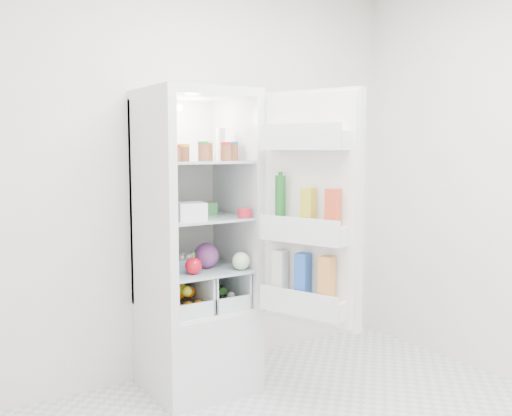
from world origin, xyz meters
TOP-DOWN VIEW (x-y plane):
  - room_walls at (0.00, 0.00)m, footprint 3.02×3.02m
  - refrigerator at (-0.20, 1.25)m, footprint 0.60×0.60m
  - shelf_low at (-0.20, 1.19)m, footprint 0.49×0.53m
  - shelf_mid at (-0.20, 1.19)m, footprint 0.49×0.53m
  - shelf_top at (-0.20, 1.19)m, footprint 0.49×0.53m
  - crisper_left at (-0.32, 1.19)m, footprint 0.23×0.46m
  - crisper_right at (-0.08, 1.19)m, footprint 0.23×0.46m
  - condiment_jars at (-0.20, 1.07)m, footprint 0.46×0.16m
  - squeeze_bottle at (-0.05, 1.17)m, footprint 0.07×0.07m
  - tub_white at (-0.31, 1.05)m, footprint 0.19×0.19m
  - tin_red at (-0.01, 0.96)m, footprint 0.09×0.09m
  - foil_tray at (-0.36, 1.29)m, footprint 0.17×0.14m
  - tub_green at (-0.13, 1.22)m, footprint 0.13×0.15m
  - red_cabbage at (-0.16, 1.15)m, footprint 0.15×0.15m
  - bell_pepper at (-0.30, 1.03)m, footprint 0.10×0.10m
  - mushroom_bowl at (-0.29, 1.17)m, footprint 0.19×0.19m
  - salad_bag at (-0.02, 0.99)m, footprint 0.10×0.10m
  - citrus_pile at (-0.32, 1.17)m, footprint 0.20×0.31m
  - veg_pile at (-0.07, 1.18)m, footprint 0.16×0.30m
  - fridge_door at (0.21, 0.63)m, footprint 0.35×0.58m

SIDE VIEW (x-z plane):
  - veg_pile at x=-0.07m, z-range 0.51..0.61m
  - citrus_pile at x=-0.32m, z-range 0.51..0.66m
  - crisper_left at x=-0.32m, z-range 0.50..0.72m
  - crisper_right at x=-0.08m, z-range 0.50..0.72m
  - refrigerator at x=-0.20m, z-range -0.23..1.57m
  - shelf_low at x=-0.20m, z-range 0.73..0.75m
  - mushroom_bowl at x=-0.29m, z-range 0.75..0.81m
  - bell_pepper at x=-0.30m, z-range 0.75..0.84m
  - salad_bag at x=-0.02m, z-range 0.75..0.85m
  - red_cabbage at x=-0.16m, z-range 0.75..0.90m
  - shelf_mid at x=-0.20m, z-range 1.04..1.06m
  - foil_tray at x=-0.36m, z-range 1.06..1.10m
  - tin_red at x=-0.01m, z-range 1.06..1.11m
  - fridge_door at x=0.21m, z-range 0.44..1.74m
  - tub_green at x=-0.13m, z-range 1.06..1.13m
  - tub_white at x=-0.31m, z-range 1.06..1.16m
  - shelf_top at x=-0.20m, z-range 1.37..1.39m
  - condiment_jars at x=-0.20m, z-range 1.39..1.47m
  - squeeze_bottle at x=-0.05m, z-range 1.39..1.58m
  - room_walls at x=0.00m, z-range 0.29..2.90m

